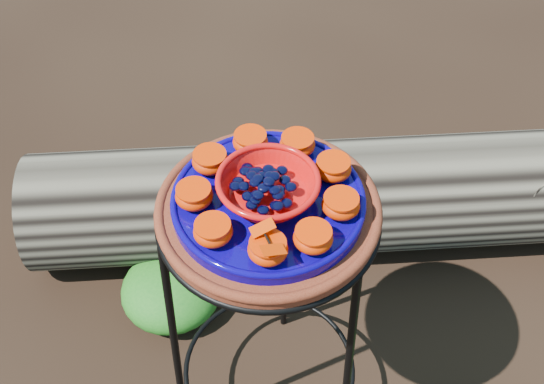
% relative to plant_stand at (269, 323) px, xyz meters
% --- Properties ---
extents(plant_stand, '(0.44, 0.44, 0.70)m').
position_rel_plant_stand_xyz_m(plant_stand, '(0.00, 0.00, 0.00)').
color(plant_stand, black).
rests_on(plant_stand, ground).
extents(terracotta_saucer, '(0.39, 0.39, 0.03)m').
position_rel_plant_stand_xyz_m(terracotta_saucer, '(0.00, 0.00, 0.37)').
color(terracotta_saucer, '#55190C').
rests_on(terracotta_saucer, plant_stand).
extents(cobalt_plate, '(0.34, 0.34, 0.02)m').
position_rel_plant_stand_xyz_m(cobalt_plate, '(0.00, 0.00, 0.39)').
color(cobalt_plate, '#07004E').
rests_on(cobalt_plate, terracotta_saucer).
extents(red_bowl, '(0.17, 0.17, 0.05)m').
position_rel_plant_stand_xyz_m(red_bowl, '(0.00, 0.00, 0.43)').
color(red_bowl, red).
rests_on(red_bowl, cobalt_plate).
extents(glass_gems, '(0.13, 0.13, 0.02)m').
position_rel_plant_stand_xyz_m(glass_gems, '(0.00, 0.00, 0.46)').
color(glass_gems, black).
rests_on(glass_gems, red_bowl).
extents(orange_half_0, '(0.07, 0.07, 0.04)m').
position_rel_plant_stand_xyz_m(orange_half_0, '(0.02, -0.12, 0.42)').
color(orange_half_0, '#CB1000').
rests_on(orange_half_0, cobalt_plate).
extents(orange_half_1, '(0.07, 0.07, 0.04)m').
position_rel_plant_stand_xyz_m(orange_half_1, '(0.09, -0.09, 0.42)').
color(orange_half_1, '#CB1000').
rests_on(orange_half_1, cobalt_plate).
extents(orange_half_2, '(0.07, 0.07, 0.04)m').
position_rel_plant_stand_xyz_m(orange_half_2, '(0.13, -0.01, 0.42)').
color(orange_half_2, '#CB1000').
rests_on(orange_half_2, cobalt_plate).
extents(orange_half_3, '(0.07, 0.07, 0.04)m').
position_rel_plant_stand_xyz_m(orange_half_3, '(0.10, 0.07, 0.42)').
color(orange_half_3, '#CB1000').
rests_on(orange_half_3, cobalt_plate).
extents(orange_half_4, '(0.07, 0.07, 0.04)m').
position_rel_plant_stand_xyz_m(orange_half_4, '(0.03, 0.12, 0.42)').
color(orange_half_4, '#CB1000').
rests_on(orange_half_4, cobalt_plate).
extents(orange_half_5, '(0.07, 0.07, 0.04)m').
position_rel_plant_stand_xyz_m(orange_half_5, '(-0.05, 0.11, 0.42)').
color(orange_half_5, '#CB1000').
rests_on(orange_half_5, cobalt_plate).
extents(orange_half_6, '(0.07, 0.07, 0.04)m').
position_rel_plant_stand_xyz_m(orange_half_6, '(-0.11, 0.05, 0.42)').
color(orange_half_6, '#CB1000').
rests_on(orange_half_6, cobalt_plate).
extents(orange_half_7, '(0.07, 0.07, 0.04)m').
position_rel_plant_stand_xyz_m(orange_half_7, '(-0.12, -0.03, 0.42)').
color(orange_half_7, '#CB1000').
rests_on(orange_half_7, cobalt_plate).
extents(orange_half_8, '(0.07, 0.07, 0.04)m').
position_rel_plant_stand_xyz_m(orange_half_8, '(-0.07, -0.10, 0.42)').
color(orange_half_8, '#CB1000').
rests_on(orange_half_8, cobalt_plate).
extents(butterfly, '(0.10, 0.09, 0.01)m').
position_rel_plant_stand_xyz_m(butterfly, '(0.02, -0.12, 0.45)').
color(butterfly, red).
rests_on(butterfly, orange_half_0).
extents(driftwood_log, '(1.84, 0.88, 0.33)m').
position_rel_plant_stand_xyz_m(driftwood_log, '(0.12, 0.56, -0.18)').
color(driftwood_log, black).
rests_on(driftwood_log, ground).
extents(foliage_left, '(0.28, 0.28, 0.14)m').
position_rel_plant_stand_xyz_m(foliage_left, '(-0.31, 0.23, -0.28)').
color(foliage_left, '#175B15').
rests_on(foliage_left, ground).
extents(foliage_back, '(0.29, 0.29, 0.15)m').
position_rel_plant_stand_xyz_m(foliage_back, '(-0.17, 0.60, -0.28)').
color(foliage_back, '#175B15').
rests_on(foliage_back, ground).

